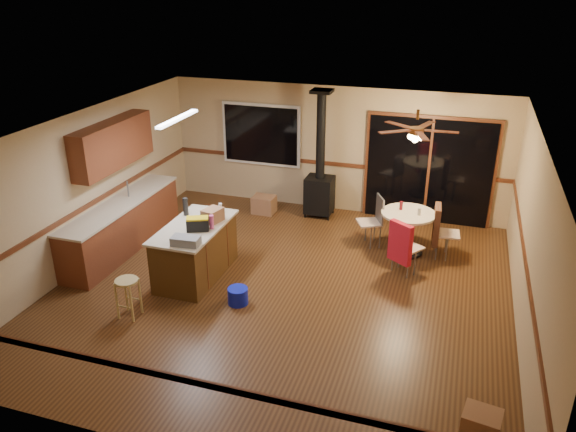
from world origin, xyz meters
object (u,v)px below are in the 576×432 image
at_px(blue_bucket, 238,296).
at_px(chair_right, 438,225).
at_px(toolbox_grey, 186,241).
at_px(toolbox_black, 198,225).
at_px(bar_stool, 129,298).
at_px(chair_left, 375,215).
at_px(box_corner_b, 481,425).
at_px(wood_stove, 320,182).
at_px(box_under_window, 264,205).
at_px(chair_near, 401,242).
at_px(dining_table, 407,225).
at_px(kitchen_island, 195,251).

height_order(blue_bucket, chair_right, chair_right).
distance_m(toolbox_grey, toolbox_black, 0.53).
distance_m(bar_stool, chair_left, 4.57).
xyz_separation_m(blue_bucket, box_corner_b, (3.53, -1.68, 0.03)).
xyz_separation_m(wood_stove, chair_right, (2.43, -1.12, -0.13)).
bearing_deg(box_under_window, toolbox_grey, -89.50).
relative_size(bar_stool, chair_near, 0.87).
height_order(bar_stool, box_corner_b, bar_stool).
height_order(dining_table, box_under_window, dining_table).
height_order(chair_near, chair_right, same).
xyz_separation_m(dining_table, box_under_window, (-3.05, 0.93, -0.35)).
bearing_deg(wood_stove, dining_table, -31.20).
xyz_separation_m(toolbox_black, dining_table, (3.08, 2.01, -0.46)).
relative_size(blue_bucket, dining_table, 0.33).
height_order(kitchen_island, dining_table, kitchen_island).
distance_m(kitchen_island, blue_bucket, 1.20).
distance_m(wood_stove, bar_stool, 4.78).
xyz_separation_m(kitchen_island, bar_stool, (-0.40, -1.39, -0.15)).
height_order(kitchen_island, blue_bucket, kitchen_island).
height_order(dining_table, chair_left, chair_left).
xyz_separation_m(toolbox_black, chair_near, (3.07, 1.16, -0.40)).
bearing_deg(chair_left, dining_table, -13.61).
xyz_separation_m(chair_right, box_under_window, (-3.57, 0.90, -0.41)).
bearing_deg(toolbox_grey, chair_left, 48.00).
bearing_deg(box_corner_b, wood_stove, 121.11).
xyz_separation_m(toolbox_grey, chair_right, (3.54, 2.57, -0.37)).
height_order(blue_bucket, box_under_window, box_under_window).
xyz_separation_m(toolbox_grey, bar_stool, (-0.59, -0.75, -0.66)).
distance_m(toolbox_black, chair_right, 4.16).
distance_m(kitchen_island, chair_near, 3.38).
relative_size(wood_stove, toolbox_black, 7.29).
relative_size(bar_stool, chair_right, 0.87).
relative_size(toolbox_black, chair_near, 0.49).
xyz_separation_m(kitchen_island, chair_right, (3.73, 1.93, 0.14)).
bearing_deg(toolbox_black, chair_near, 20.67).
bearing_deg(toolbox_grey, chair_right, 36.02).
relative_size(wood_stove, box_under_window, 5.53).
distance_m(blue_bucket, chair_right, 3.76).
bearing_deg(kitchen_island, box_corner_b, -26.81).
height_order(wood_stove, dining_table, wood_stove).
bearing_deg(box_corner_b, toolbox_black, 153.71).
height_order(chair_right, box_corner_b, chair_right).
bearing_deg(blue_bucket, toolbox_grey, -176.89).
distance_m(chair_right, box_corner_b, 4.31).
height_order(chair_left, box_under_window, chair_left).
bearing_deg(blue_bucket, chair_near, 36.43).
bearing_deg(chair_left, chair_near, -58.90).
distance_m(chair_left, chair_near, 1.16).
distance_m(toolbox_grey, blue_bucket, 1.15).
height_order(kitchen_island, box_under_window, kitchen_island).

